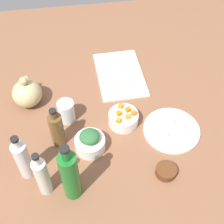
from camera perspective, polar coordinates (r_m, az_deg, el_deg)
The scene contains 31 objects.
tabletop at distance 135.67cm, azimuth 0.00°, elevation -1.77°, with size 190.00×190.00×3.00cm, color brown.
cutting_board at distance 153.44cm, azimuth 1.47°, elevation 7.00°, with size 33.73×22.02×1.00cm, color white.
plate_tofu at distance 132.58cm, azimuth 10.98°, elevation -3.31°, with size 23.79×23.79×1.20cm, color white.
bowl_greens at distance 123.69cm, azimuth -4.09°, elevation -5.89°, with size 12.15×12.15×5.76cm, color white.
bowl_carrots at distance 131.20cm, azimuth 2.13°, elevation -1.22°, with size 12.71×12.71×5.71cm, color white.
bowl_small_side at distance 120.08cm, azimuth 10.00°, elevation -10.74°, with size 8.00×8.00×3.29cm, color #582F17.
teapot at distance 141.50cm, azimuth -15.49°, elevation 3.43°, with size 15.28×13.13×15.51cm.
bottle_0 at distance 122.43cm, azimuth -10.22°, elevation -3.19°, with size 5.51×5.51×20.05cm.
bottle_1 at distance 116.16cm, azimuth -16.22°, elevation -8.44°, with size 5.41×5.41×22.65cm.
bottle_2 at distance 110.84cm, azimuth -12.82°, elevation -11.55°, with size 4.93×4.93×22.91cm.
bottle_3 at distance 106.16cm, azimuth -7.80°, elevation -11.58°, with size 6.36×6.36×28.96cm.
drinking_glass_0 at distance 132.29cm, azimuth -8.47°, elevation 0.13°, with size 7.16×7.16×10.04cm, color white.
carrot_cube_0 at distance 128.09cm, azimuth 1.28°, elevation -0.25°, with size 1.80×1.80×1.80cm, color orange.
carrot_cube_1 at distance 130.82cm, azimuth 1.60°, elevation 1.15°, with size 1.80×1.80×1.80cm, color orange.
carrot_cube_2 at distance 127.18cm, azimuth 2.97°, elevation -0.82°, with size 1.80×1.80×1.80cm, color orange.
carrot_cube_3 at distance 125.71cm, azimuth 1.24°, elevation -1.57°, with size 1.80×1.80×1.80cm, color orange.
carrot_cube_4 at distance 129.60cm, azimuth 2.96°, elevation 0.47°, with size 1.80×1.80×1.80cm, color orange.
carrot_cube_5 at distance 128.50cm, azimuth 4.11°, elevation -0.19°, with size 1.80×1.80×1.80cm, color orange.
chopped_greens_mound at distance 119.63cm, azimuth -4.22°, elevation -4.55°, with size 8.00×7.83×4.16cm, color #2E6335.
tofu_cube_0 at distance 128.59cm, azimuth 9.76°, elevation -4.11°, with size 2.20×2.20×2.20cm, color silver.
tofu_cube_1 at distance 133.56cm, azimuth 11.15°, elevation -1.62°, with size 2.20×2.20×2.20cm, color white.
tofu_cube_2 at distance 131.33cm, azimuth 11.26°, elevation -2.86°, with size 2.20×2.20×2.20cm, color silver.
tofu_cube_3 at distance 129.44cm, azimuth 11.95°, elevation -4.14°, with size 2.20×2.20×2.20cm, color #FBE0CC.
tofu_cube_4 at distance 132.71cm, azimuth 13.11°, elevation -2.59°, with size 2.20×2.20×2.20cm, color white.
tofu_cube_5 at distance 131.33cm, azimuth 9.28°, elevation -2.42°, with size 2.20×2.20×2.20cm, color white.
dumpling_0 at distance 152.62cm, azimuth 1.17°, elevation 7.53°, with size 4.21×3.70×2.13cm, color beige.
dumpling_1 at distance 144.30cm, azimuth -0.33°, elevation 4.59°, with size 5.96×5.19×2.64cm, color beige.
dumpling_2 at distance 158.51cm, azimuth 0.62°, elevation 9.43°, with size 5.33×4.75×2.05cm, color beige.
dumpling_3 at distance 148.97cm, azimuth 3.97°, elevation 6.25°, with size 5.38×4.98×2.72cm, color beige.
dumpling_4 at distance 159.78cm, azimuth 2.95°, elevation 9.75°, with size 4.48×4.04×2.07cm, color beige.
dumpling_5 at distance 143.99cm, azimuth 3.41°, elevation 4.25°, with size 5.93×5.80×2.26cm, color beige.
Camera 1 is at (-83.10, 12.80, 107.97)cm, focal length 49.26 mm.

